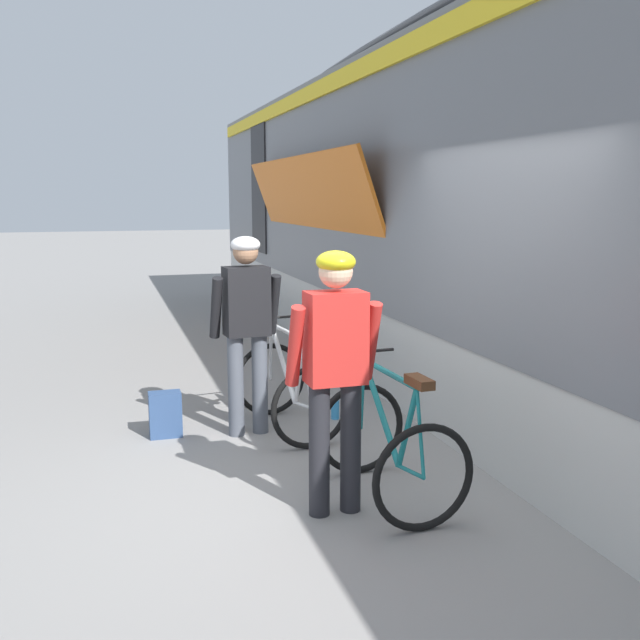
{
  "coord_description": "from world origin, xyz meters",
  "views": [
    {
      "loc": [
        -1.41,
        -4.57,
        2.11
      ],
      "look_at": [
        0.36,
        1.18,
        1.05
      ],
      "focal_mm": 39.98,
      "sensor_mm": 36.0,
      "label": 1
    }
  ],
  "objects": [
    {
      "name": "backpack_on_platform",
      "position": [
        -0.94,
        1.6,
        0.2
      ],
      "size": [
        0.28,
        0.18,
        0.4
      ],
      "primitive_type": "cube",
      "rotation": [
        0.0,
        0.0,
        -0.01
      ],
      "color": "navy",
      "rests_on": "ground"
    },
    {
      "name": "bicycle_near_white",
      "position": [
        0.15,
        1.42,
        0.4
      ],
      "size": [
        0.82,
        1.14,
        0.99
      ],
      "color": "black",
      "rests_on": "ground"
    },
    {
      "name": "cyclist_near_in_dark",
      "position": [
        -0.23,
        1.46,
        1.05
      ],
      "size": [
        0.63,
        0.34,
        1.76
      ],
      "color": "#4C515B",
      "rests_on": "ground"
    },
    {
      "name": "ground_plane",
      "position": [
        0.0,
        0.0,
        0.0
      ],
      "size": [
        80.0,
        80.0,
        0.0
      ],
      "primitive_type": "plane",
      "color": "gray"
    },
    {
      "name": "water_bottle_near_the_bikes",
      "position": [
        0.65,
        1.63,
        0.09
      ],
      "size": [
        0.08,
        0.08,
        0.18
      ],
      "primitive_type": "cylinder",
      "color": "#338CCC",
      "rests_on": "ground"
    },
    {
      "name": "cyclist_far_in_red",
      "position": [
        0.01,
        -0.29,
        1.05
      ],
      "size": [
        0.61,
        0.31,
        1.76
      ],
      "color": "#232328",
      "rests_on": "ground"
    },
    {
      "name": "train_car",
      "position": [
        2.82,
        0.75,
        1.97
      ],
      "size": [
        3.32,
        20.76,
        3.88
      ],
      "color": "slate",
      "rests_on": "ground"
    },
    {
      "name": "bicycle_far_teal",
      "position": [
        0.44,
        -0.22,
        0.4
      ],
      "size": [
        0.76,
        1.1,
        0.99
      ],
      "color": "black",
      "rests_on": "ground"
    }
  ]
}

